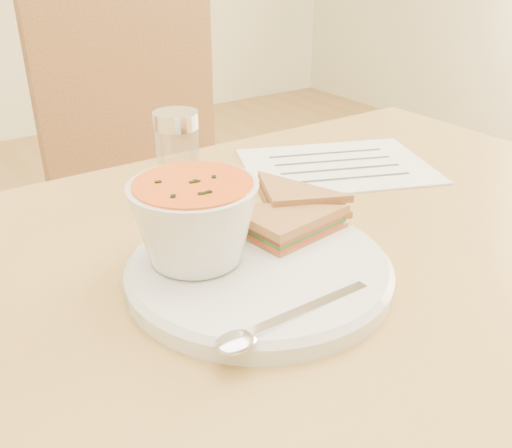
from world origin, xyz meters
TOP-DOWN VIEW (x-y plane):
  - chair_far at (0.13, 0.60)m, footprint 0.44×0.44m
  - plate at (-0.09, -0.03)m, footprint 0.28×0.28m
  - soup_bowl at (-0.14, 0.01)m, footprint 0.16×0.16m
  - sandwich_half_a at (-0.07, -0.04)m, footprint 0.12×0.12m
  - sandwich_half_b at (-0.04, 0.02)m, footprint 0.12×0.12m
  - spoon at (-0.12, -0.12)m, footprint 0.19×0.04m
  - paper_menu at (0.18, 0.16)m, footprint 0.33×0.29m
  - condiment_shaker at (-0.05, 0.22)m, footprint 0.07×0.07m

SIDE VIEW (x-z plane):
  - chair_far at x=0.13m, z-range 0.00..0.96m
  - paper_menu at x=0.18m, z-range 0.75..0.75m
  - plate at x=-0.09m, z-range 0.75..0.77m
  - spoon at x=-0.12m, z-range 0.77..0.78m
  - sandwich_half_a at x=-0.07m, z-range 0.77..0.80m
  - sandwich_half_b at x=-0.04m, z-range 0.78..0.80m
  - condiment_shaker at x=-0.05m, z-range 0.75..0.86m
  - soup_bowl at x=-0.14m, z-range 0.77..0.85m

